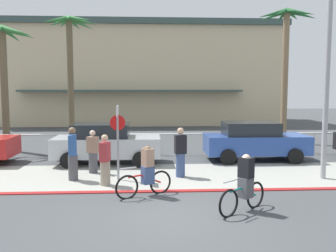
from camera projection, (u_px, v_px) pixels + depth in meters
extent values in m
plane|color=#424447|center=(160.00, 150.00, 18.90)|extent=(80.00, 80.00, 0.00)
cube|color=#9E9E93|center=(165.00, 176.00, 13.14)|extent=(44.00, 4.00, 0.02)
cube|color=maroon|center=(168.00, 191.00, 11.15)|extent=(44.00, 0.24, 0.03)
cube|color=beige|center=(134.00, 78.00, 34.81)|extent=(25.96, 9.09, 8.46)
cube|color=#384C47|center=(133.00, 30.00, 34.37)|extent=(26.56, 9.69, 0.50)
cube|color=#384C47|center=(132.00, 91.00, 29.92)|extent=(18.17, 1.20, 0.16)
cylinder|color=white|center=(161.00, 134.00, 17.31)|extent=(19.92, 0.08, 0.08)
cylinder|color=white|center=(0.00, 146.00, 16.95)|extent=(0.08, 0.08, 1.00)
cylinder|color=white|center=(54.00, 145.00, 17.08)|extent=(0.08, 0.08, 1.00)
cylinder|color=white|center=(108.00, 145.00, 17.22)|extent=(0.08, 0.08, 1.00)
cylinder|color=white|center=(161.00, 144.00, 17.36)|extent=(0.08, 0.08, 1.00)
cylinder|color=white|center=(212.00, 144.00, 17.50)|extent=(0.08, 0.08, 1.00)
cylinder|color=white|center=(264.00, 144.00, 17.63)|extent=(0.08, 0.08, 1.00)
cylinder|color=white|center=(314.00, 143.00, 17.77)|extent=(0.08, 0.08, 1.00)
cylinder|color=gray|center=(118.00, 148.00, 12.46)|extent=(0.08, 0.08, 2.20)
cube|color=white|center=(117.00, 111.00, 12.33)|extent=(0.04, 0.56, 0.36)
cylinder|color=red|center=(118.00, 123.00, 12.37)|extent=(0.52, 0.03, 0.52)
cylinder|color=#9EA0A5|center=(327.00, 70.00, 12.37)|extent=(0.18, 0.18, 7.50)
cylinder|color=brown|center=(5.00, 90.00, 18.35)|extent=(0.36, 0.36, 6.12)
cone|color=#387F3D|center=(17.00, 32.00, 18.11)|extent=(1.51, 0.32, 0.66)
cone|color=#387F3D|center=(19.00, 33.00, 18.63)|extent=(1.52, 1.34, 0.66)
cone|color=#387F3D|center=(11.00, 35.00, 18.93)|extent=(0.63, 1.84, 0.75)
cone|color=#387F3D|center=(0.00, 34.00, 18.66)|extent=(1.03, 1.46, 0.74)
cone|color=#387F3D|center=(11.00, 30.00, 17.58)|extent=(1.51, 1.34, 0.66)
cylinder|color=brown|center=(71.00, 81.00, 21.56)|extent=(0.36, 0.36, 7.23)
cone|color=#387F3D|center=(83.00, 21.00, 21.26)|extent=(1.63, 0.32, 0.66)
cone|color=#387F3D|center=(81.00, 24.00, 21.77)|extent=(1.50, 1.33, 0.77)
cone|color=#387F3D|center=(75.00, 24.00, 22.09)|extent=(0.63, 1.85, 0.68)
cone|color=#387F3D|center=(64.00, 23.00, 21.95)|extent=(1.18, 1.73, 0.60)
cone|color=#387F3D|center=(59.00, 22.00, 21.41)|extent=(1.42, 0.78, 0.69)
cone|color=#387F3D|center=(56.00, 20.00, 20.93)|extent=(1.56, 0.83, 0.66)
cone|color=#387F3D|center=(57.00, 20.00, 20.38)|extent=(1.27, 1.87, 0.80)
cone|color=#387F3D|center=(68.00, 18.00, 20.35)|extent=(0.63, 1.86, 0.63)
cone|color=#387F3D|center=(79.00, 19.00, 20.68)|extent=(1.61, 1.43, 0.61)
cylinder|color=#846B4C|center=(285.00, 78.00, 21.10)|extent=(0.36, 0.36, 7.56)
cone|color=#235B2D|center=(302.00, 15.00, 20.79)|extent=(1.83, 0.32, 0.74)
cone|color=#235B2D|center=(292.00, 15.00, 21.30)|extent=(1.34, 1.34, 0.60)
cone|color=#235B2D|center=(282.00, 17.00, 21.54)|extent=(0.32, 1.68, 0.66)
cone|color=#235B2D|center=(273.00, 16.00, 21.32)|extent=(1.50, 1.50, 0.70)
cone|color=#235B2D|center=(272.00, 14.00, 20.70)|extent=(1.73, 0.32, 0.71)
cone|color=#235B2D|center=(282.00, 13.00, 20.23)|extent=(1.27, 1.27, 0.73)
cone|color=#235B2D|center=(292.00, 11.00, 19.96)|extent=(0.32, 1.65, 0.65)
cone|color=#235B2D|center=(301.00, 12.00, 20.22)|extent=(1.42, 1.42, 0.74)
cylinder|color=black|center=(3.00, 152.00, 16.15)|extent=(0.66, 0.22, 0.66)
cube|color=#B2B7BC|center=(107.00, 146.00, 15.27)|extent=(4.40, 1.80, 0.80)
cube|color=#1E2328|center=(101.00, 130.00, 15.19)|extent=(2.29, 1.58, 0.56)
cylinder|color=black|center=(141.00, 152.00, 16.28)|extent=(0.66, 0.22, 0.66)
cylinder|color=black|center=(141.00, 160.00, 14.49)|extent=(0.66, 0.22, 0.66)
cylinder|color=black|center=(77.00, 153.00, 16.13)|extent=(0.66, 0.22, 0.66)
cylinder|color=black|center=(69.00, 160.00, 14.34)|extent=(0.66, 0.22, 0.66)
cube|color=#284793|center=(256.00, 144.00, 15.96)|extent=(4.40, 1.80, 0.80)
cube|color=#1E2328|center=(250.00, 129.00, 15.88)|extent=(2.29, 1.58, 0.56)
cylinder|color=black|center=(280.00, 149.00, 16.97)|extent=(0.66, 0.22, 0.66)
cylinder|color=black|center=(295.00, 156.00, 15.19)|extent=(0.66, 0.22, 0.66)
cylinder|color=black|center=(220.00, 150.00, 16.82)|extent=(0.66, 0.22, 0.66)
cylinder|color=black|center=(228.00, 157.00, 15.03)|extent=(0.66, 0.22, 0.66)
torus|color=black|center=(229.00, 204.00, 8.91)|extent=(0.60, 0.49, 0.72)
torus|color=black|center=(255.00, 195.00, 9.63)|extent=(0.60, 0.49, 0.72)
cylinder|color=#197F7A|center=(248.00, 192.00, 9.40)|extent=(0.57, 0.47, 0.35)
cylinder|color=#197F7A|center=(235.00, 190.00, 9.04)|extent=(0.33, 0.28, 0.07)
cylinder|color=#197F7A|center=(246.00, 190.00, 9.33)|extent=(0.05, 0.05, 0.44)
cylinder|color=silver|center=(230.00, 181.00, 8.89)|extent=(0.42, 0.34, 0.04)
cube|color=#4C4C51|center=(246.00, 188.00, 9.32)|extent=(0.42, 0.42, 0.52)
cube|color=black|center=(246.00, 167.00, 9.27)|extent=(0.41, 0.43, 0.52)
sphere|color=beige|center=(246.00, 159.00, 9.25)|extent=(0.22, 0.22, 0.22)
torus|color=black|center=(127.00, 187.00, 10.38)|extent=(0.66, 0.39, 0.72)
torus|color=black|center=(160.00, 182.00, 10.95)|extent=(0.66, 0.39, 0.72)
cylinder|color=red|center=(151.00, 179.00, 10.76)|extent=(0.63, 0.37, 0.35)
cylinder|color=red|center=(134.00, 176.00, 10.48)|extent=(0.36, 0.22, 0.07)
cylinder|color=red|center=(148.00, 177.00, 10.71)|extent=(0.05, 0.05, 0.44)
cylinder|color=silver|center=(128.00, 168.00, 10.35)|extent=(0.46, 0.27, 0.04)
cube|color=#384C7A|center=(148.00, 175.00, 10.70)|extent=(0.41, 0.40, 0.52)
cube|color=#93705B|center=(148.00, 157.00, 10.65)|extent=(0.39, 0.42, 0.52)
sphere|color=brown|center=(148.00, 150.00, 10.63)|extent=(0.22, 0.22, 0.22)
cylinder|color=#4C4C51|center=(93.00, 163.00, 13.56)|extent=(0.43, 0.43, 0.77)
cube|color=#93705B|center=(93.00, 145.00, 13.49)|extent=(0.47, 0.41, 0.60)
sphere|color=beige|center=(93.00, 133.00, 13.45)|extent=(0.21, 0.21, 0.21)
cylinder|color=#384C7A|center=(180.00, 165.00, 12.93)|extent=(0.37, 0.37, 0.85)
cube|color=black|center=(180.00, 144.00, 12.86)|extent=(0.44, 0.32, 0.66)
sphere|color=#D6A884|center=(181.00, 131.00, 12.81)|extent=(0.23, 0.23, 0.23)
cylinder|color=gray|center=(105.00, 173.00, 11.80)|extent=(0.38, 0.38, 0.80)
cube|color=#A33338|center=(105.00, 152.00, 11.73)|extent=(0.34, 0.45, 0.62)
sphere|color=#D6A884|center=(105.00, 138.00, 11.69)|extent=(0.22, 0.22, 0.22)
cylinder|color=#4C4C51|center=(73.00, 168.00, 12.45)|extent=(0.36, 0.36, 0.88)
cube|color=#2D5699|center=(72.00, 145.00, 12.37)|extent=(0.32, 0.43, 0.68)
sphere|color=brown|center=(72.00, 131.00, 12.32)|extent=(0.24, 0.24, 0.24)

